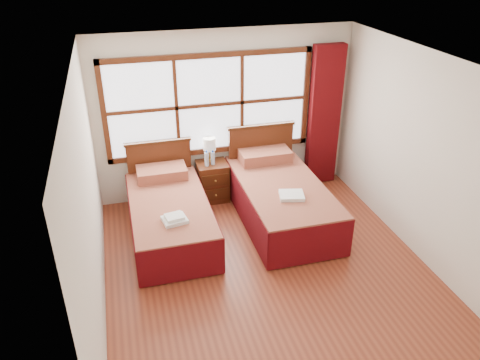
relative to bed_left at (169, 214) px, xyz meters
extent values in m
plane|color=brown|center=(1.07, -1.20, -0.32)|extent=(4.50, 4.50, 0.00)
plane|color=white|center=(1.07, -1.20, 2.28)|extent=(4.50, 4.50, 0.00)
plane|color=silver|center=(1.07, 1.05, 0.98)|extent=(4.00, 0.00, 4.00)
plane|color=silver|center=(-0.93, -1.20, 0.98)|extent=(0.00, 4.50, 4.50)
plane|color=silver|center=(3.07, -1.20, 0.98)|extent=(0.00, 4.50, 4.50)
cube|color=white|center=(0.82, 1.02, 1.18)|extent=(3.00, 0.02, 1.40)
cube|color=#4D2311|center=(0.82, 1.00, 0.44)|extent=(3.16, 0.06, 0.08)
cube|color=#4D2311|center=(0.82, 1.00, 1.92)|extent=(3.16, 0.06, 0.08)
cube|color=#4D2311|center=(-0.72, 1.00, 1.18)|extent=(0.08, 0.06, 1.56)
cube|color=#4D2311|center=(2.36, 1.00, 1.18)|extent=(0.08, 0.06, 1.56)
cube|color=#4D2311|center=(0.32, 1.00, 1.18)|extent=(0.05, 0.05, 1.40)
cube|color=#4D2311|center=(1.32, 1.00, 1.18)|extent=(0.05, 0.05, 1.40)
cube|color=#4D2311|center=(0.82, 1.00, 1.18)|extent=(3.00, 0.05, 0.05)
cube|color=#5B090C|center=(2.67, 0.91, 0.85)|extent=(0.50, 0.16, 2.30)
cube|color=#401F0D|center=(0.00, -0.07, -0.17)|extent=(0.93, 1.85, 0.30)
cube|color=maroon|center=(0.00, -0.07, 0.11)|extent=(1.04, 2.05, 0.25)
cube|color=#5A090E|center=(-0.52, -0.07, -0.04)|extent=(0.03, 2.05, 0.51)
cube|color=#5A090E|center=(0.52, -0.07, -0.04)|extent=(0.03, 2.05, 0.51)
cube|color=#5A090E|center=(0.00, -1.09, -0.04)|extent=(1.04, 0.03, 0.51)
cube|color=maroon|center=(0.00, 0.68, 0.32)|extent=(0.72, 0.42, 0.16)
cube|color=#4D2311|center=(0.00, 0.94, 0.19)|extent=(0.97, 0.06, 1.01)
cube|color=#401F0D|center=(0.00, 0.94, 0.70)|extent=(1.01, 0.08, 0.04)
cube|color=#401F0D|center=(1.62, -0.07, -0.15)|extent=(1.01, 2.02, 0.33)
cube|color=maroon|center=(1.62, -0.07, 0.15)|extent=(1.13, 2.24, 0.27)
cube|color=#5A090E|center=(1.06, -0.07, -0.02)|extent=(0.03, 2.24, 0.56)
cube|color=#5A090E|center=(2.19, -0.07, -0.02)|extent=(0.03, 2.24, 0.56)
cube|color=#5A090E|center=(1.62, -1.18, -0.02)|extent=(1.13, 0.03, 0.56)
cube|color=maroon|center=(1.62, 0.75, 0.38)|extent=(0.79, 0.46, 0.18)
cube|color=#4D2311|center=(1.62, 0.94, 0.23)|extent=(1.05, 0.06, 1.10)
cube|color=#401F0D|center=(1.62, 0.94, 0.79)|extent=(1.10, 0.08, 0.04)
cube|color=#4D2311|center=(0.79, 0.80, 0.00)|extent=(0.47, 0.42, 0.63)
cube|color=#401F0D|center=(0.79, 0.58, -0.13)|extent=(0.41, 0.02, 0.19)
cube|color=#401F0D|center=(0.79, 0.58, 0.12)|extent=(0.41, 0.02, 0.19)
sphere|color=#B3933C|center=(0.79, 0.56, -0.13)|extent=(0.03, 0.03, 0.03)
sphere|color=#B3933C|center=(0.79, 0.56, 0.12)|extent=(0.03, 0.03, 0.03)
cube|color=white|center=(0.01, -0.58, 0.26)|extent=(0.34, 0.31, 0.05)
cube|color=white|center=(0.01, -0.58, 0.30)|extent=(0.25, 0.23, 0.04)
cube|color=white|center=(1.62, -0.47, 0.31)|extent=(0.38, 0.35, 0.05)
cylinder|color=#B9913B|center=(0.78, 0.91, 0.32)|extent=(0.12, 0.12, 0.02)
cylinder|color=#B9913B|center=(0.78, 0.91, 0.41)|extent=(0.03, 0.03, 0.16)
cylinder|color=white|center=(0.78, 0.91, 0.59)|extent=(0.20, 0.20, 0.20)
cylinder|color=silver|center=(0.70, 0.74, 0.42)|extent=(0.07, 0.07, 0.22)
cylinder|color=#1743AD|center=(0.70, 0.74, 0.55)|extent=(0.03, 0.03, 0.03)
cylinder|color=silver|center=(0.80, 0.76, 0.41)|extent=(0.06, 0.06, 0.21)
cylinder|color=#1743AD|center=(0.80, 0.76, 0.53)|extent=(0.03, 0.03, 0.03)
camera|label=1|loc=(-0.51, -5.60, 3.46)|focal=35.00mm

